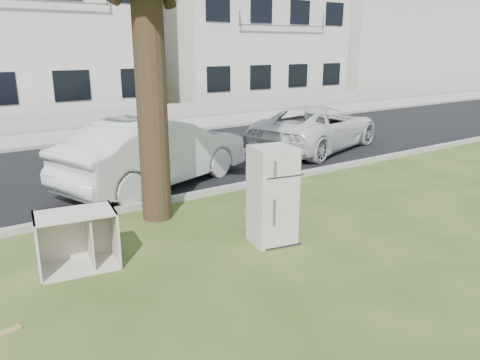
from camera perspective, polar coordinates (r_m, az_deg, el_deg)
ground at (r=7.67m, az=-1.55°, el=-7.88°), size 120.00×120.00×0.00m
road at (r=12.87m, az=-16.23°, el=1.41°), size 120.00×7.00×0.01m
kerb_near at (r=9.68m, az=-9.47°, el=-2.93°), size 120.00×0.18×0.12m
kerb_far at (r=16.21m, az=-20.27°, el=3.95°), size 120.00×0.18×0.12m
sidewalk at (r=17.60m, az=-21.48°, el=4.73°), size 120.00×2.80×0.01m
low_wall at (r=19.09m, az=-22.73°, el=6.46°), size 120.00×0.15×0.70m
townhouse_center at (r=23.71m, az=-26.27°, el=15.92°), size 11.22×8.16×7.44m
townhouse_right at (r=28.23m, az=-0.41°, el=16.63°), size 10.20×8.16×6.84m
filler_right at (r=38.20m, az=17.50°, el=15.42°), size 16.00×9.00×6.40m
fridge at (r=7.52m, az=3.97°, el=-1.89°), size 0.76×0.72×1.60m
cabinet at (r=7.15m, az=-19.25°, el=-6.95°), size 1.18×0.84×0.85m
plank_c at (r=7.84m, az=-17.04°, el=-7.98°), size 0.26×0.72×0.02m
car_center at (r=10.86m, az=-10.20°, el=3.42°), size 5.06×3.15×1.57m
car_right at (r=14.82m, az=9.42°, el=6.36°), size 5.34×3.62×1.36m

